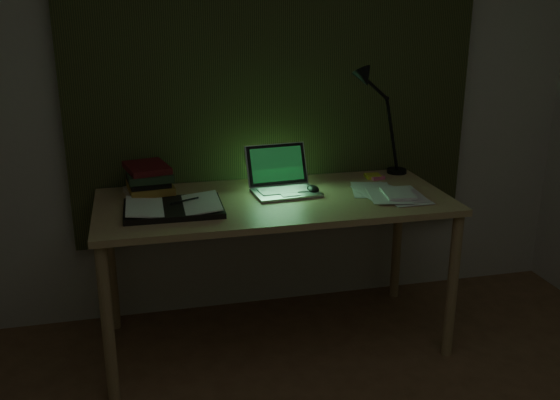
% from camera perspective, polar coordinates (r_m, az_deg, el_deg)
% --- Properties ---
extents(wall_back, '(3.50, 0.00, 2.50)m').
position_cam_1_polar(wall_back, '(3.42, -0.52, 9.97)').
color(wall_back, beige).
rests_on(wall_back, ground).
extents(curtain, '(2.20, 0.06, 2.00)m').
position_cam_1_polar(curtain, '(3.36, -0.37, 13.26)').
color(curtain, '#293018').
rests_on(curtain, wall_back).
extents(desk, '(1.73, 0.76, 0.79)m').
position_cam_1_polar(desk, '(3.21, -0.50, -6.60)').
color(desk, tan).
rests_on(desk, floor).
extents(laptop, '(0.35, 0.39, 0.23)m').
position_cam_1_polar(laptop, '(3.10, 0.56, 2.58)').
color(laptop, '#B4B5B9').
rests_on(laptop, desk).
extents(open_textbook, '(0.46, 0.33, 0.04)m').
position_cam_1_polar(open_textbook, '(2.93, -9.72, -0.64)').
color(open_textbook, white).
rests_on(open_textbook, desk).
extents(book_stack, '(0.26, 0.29, 0.17)m').
position_cam_1_polar(book_stack, '(3.15, -11.98, 1.81)').
color(book_stack, white).
rests_on(book_stack, desk).
extents(loose_papers, '(0.34, 0.35, 0.02)m').
position_cam_1_polar(loose_papers, '(3.15, 9.81, 0.54)').
color(loose_papers, silver).
rests_on(loose_papers, desk).
extents(mouse, '(0.07, 0.10, 0.04)m').
position_cam_1_polar(mouse, '(3.16, 3.03, 0.99)').
color(mouse, black).
rests_on(mouse, desk).
extents(sticky_yellow, '(0.09, 0.09, 0.02)m').
position_cam_1_polar(sticky_yellow, '(3.46, 8.49, 2.18)').
color(sticky_yellow, yellow).
rests_on(sticky_yellow, desk).
extents(sticky_pink, '(0.09, 0.09, 0.02)m').
position_cam_1_polar(sticky_pink, '(3.45, 8.76, 2.10)').
color(sticky_pink, '#F55F8F').
rests_on(sticky_pink, desk).
extents(desk_lamp, '(0.42, 0.33, 0.59)m').
position_cam_1_polar(desk_lamp, '(3.51, 10.90, 7.10)').
color(desk_lamp, black).
rests_on(desk_lamp, desk).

